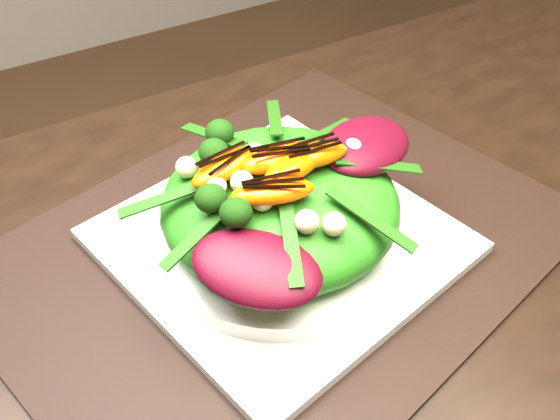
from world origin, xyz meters
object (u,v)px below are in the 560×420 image
plate_base (280,241)px  orange_segment (268,155)px  placemat (280,246)px  lettuce_mound (280,204)px  salad_bowl (280,230)px

plate_base → orange_segment: size_ratio=4.08×
placemat → orange_segment: (-0.00, 0.01, 0.09)m
lettuce_mound → orange_segment: 0.05m
lettuce_mound → orange_segment: size_ratio=3.11×
placemat → plate_base: 0.01m
salad_bowl → lettuce_mound: bearing=180.0°
salad_bowl → lettuce_mound: size_ratio=1.12×
plate_base → lettuce_mound: bearing=180.0°
placemat → plate_base: (-0.00, 0.00, 0.01)m
placemat → salad_bowl: salad_bowl is taller
placemat → orange_segment: size_ratio=7.48×
placemat → orange_segment: orange_segment is taller
orange_segment → plate_base: bearing=-79.6°
placemat → plate_base: size_ratio=1.84×
placemat → salad_bowl: 0.02m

